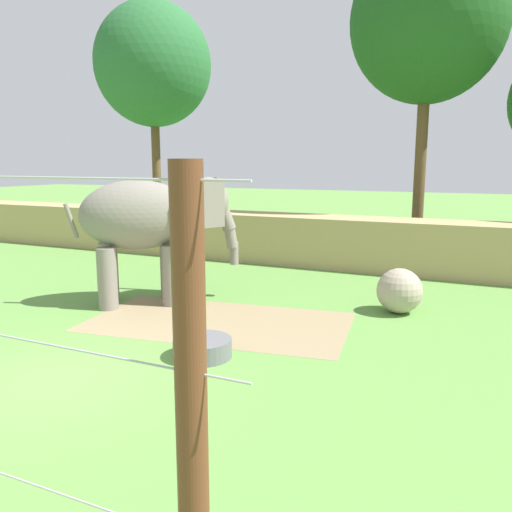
# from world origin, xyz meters

# --- Properties ---
(ground_plane) EXTENTS (120.00, 120.00, 0.00)m
(ground_plane) POSITION_xyz_m (0.00, 0.00, 0.00)
(ground_plane) COLOR #609342
(dirt_patch) EXTENTS (6.25, 3.95, 0.01)m
(dirt_patch) POSITION_xyz_m (0.96, 3.95, 0.00)
(dirt_patch) COLOR #937F5B
(dirt_patch) RESTS_ON ground
(embankment_wall) EXTENTS (36.00, 1.80, 1.72)m
(embankment_wall) POSITION_xyz_m (0.00, 11.39, 0.86)
(embankment_wall) COLOR tan
(embankment_wall) RESTS_ON ground
(elephant) EXTENTS (3.80, 3.38, 3.22)m
(elephant) POSITION_xyz_m (-1.40, 4.78, 2.13)
(elephant) COLOR gray
(elephant) RESTS_ON ground
(enrichment_ball) EXTENTS (1.09, 1.09, 1.09)m
(enrichment_ball) POSITION_xyz_m (4.58, 6.41, 0.54)
(enrichment_ball) COLOR tan
(enrichment_ball) RESTS_ON ground
(water_tub) EXTENTS (1.10, 1.10, 0.35)m
(water_tub) POSITION_xyz_m (1.73, 1.93, 0.18)
(water_tub) COLOR slate
(water_tub) RESTS_ON ground
(tree_far_left) EXTENTS (5.78, 5.78, 11.84)m
(tree_far_left) POSITION_xyz_m (3.76, 15.36, 8.77)
(tree_far_left) COLOR brown
(tree_far_left) RESTS_ON ground
(tree_behind_wall) EXTENTS (5.80, 5.80, 11.44)m
(tree_behind_wall) POSITION_xyz_m (-9.50, 16.50, 8.37)
(tree_behind_wall) COLOR brown
(tree_behind_wall) RESTS_ON ground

